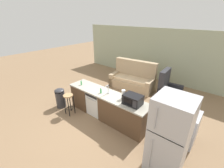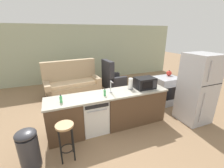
{
  "view_description": "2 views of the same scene",
  "coord_description": "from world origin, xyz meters",
  "px_view_note": "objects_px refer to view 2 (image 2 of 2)",
  "views": [
    {
      "loc": [
        2.93,
        -3.09,
        3.14
      ],
      "look_at": [
        0.03,
        0.43,
        1.04
      ],
      "focal_mm": 24.0,
      "sensor_mm": 36.0,
      "label": 1
    },
    {
      "loc": [
        -1.02,
        -3.06,
        2.28
      ],
      "look_at": [
        0.27,
        0.15,
        1.07
      ],
      "focal_mm": 24.0,
      "sensor_mm": 36.0,
      "label": 2
    }
  ],
  "objects_px": {
    "dishwasher": "(94,114)",
    "armchair": "(112,80)",
    "trash_bin": "(29,148)",
    "stove_range": "(166,90)",
    "paper_towel_roll": "(131,84)",
    "couch": "(72,84)",
    "refrigerator": "(197,89)",
    "dish_soap_bottle": "(61,99)",
    "microwave": "(145,83)",
    "bar_stool": "(65,134)",
    "soap_bottle": "(105,93)",
    "kettle": "(169,73)"
  },
  "relations": [
    {
      "from": "couch",
      "to": "bar_stool",
      "type": "bearing_deg",
      "value": -99.5
    },
    {
      "from": "dish_soap_bottle",
      "to": "kettle",
      "type": "height_order",
      "value": "kettle"
    },
    {
      "from": "stove_range",
      "to": "couch",
      "type": "xyz_separation_m",
      "value": [
        -2.78,
        1.98,
        -0.06
      ]
    },
    {
      "from": "armchair",
      "to": "dishwasher",
      "type": "bearing_deg",
      "value": -120.36
    },
    {
      "from": "soap_bottle",
      "to": "couch",
      "type": "distance_m",
      "value": 2.71
    },
    {
      "from": "microwave",
      "to": "armchair",
      "type": "distance_m",
      "value": 2.63
    },
    {
      "from": "stove_range",
      "to": "armchair",
      "type": "xyz_separation_m",
      "value": [
        -1.11,
        1.99,
        -0.1
      ]
    },
    {
      "from": "dishwasher",
      "to": "armchair",
      "type": "bearing_deg",
      "value": 59.64
    },
    {
      "from": "couch",
      "to": "armchair",
      "type": "bearing_deg",
      "value": 0.34
    },
    {
      "from": "dish_soap_bottle",
      "to": "armchair",
      "type": "height_order",
      "value": "armchair"
    },
    {
      "from": "dishwasher",
      "to": "dish_soap_bottle",
      "type": "relative_size",
      "value": 4.77
    },
    {
      "from": "stove_range",
      "to": "paper_towel_roll",
      "type": "xyz_separation_m",
      "value": [
        -1.6,
        -0.47,
        0.59
      ]
    },
    {
      "from": "microwave",
      "to": "bar_stool",
      "type": "bearing_deg",
      "value": -162.31
    },
    {
      "from": "dishwasher",
      "to": "couch",
      "type": "height_order",
      "value": "couch"
    },
    {
      "from": "armchair",
      "to": "refrigerator",
      "type": "bearing_deg",
      "value": -70.18
    },
    {
      "from": "microwave",
      "to": "paper_towel_roll",
      "type": "relative_size",
      "value": 1.77
    },
    {
      "from": "dishwasher",
      "to": "stove_range",
      "type": "height_order",
      "value": "stove_range"
    },
    {
      "from": "stove_range",
      "to": "trash_bin",
      "type": "xyz_separation_m",
      "value": [
        -3.93,
        -1.15,
        -0.07
      ]
    },
    {
      "from": "microwave",
      "to": "trash_bin",
      "type": "height_order",
      "value": "microwave"
    },
    {
      "from": "soap_bottle",
      "to": "trash_bin",
      "type": "distance_m",
      "value": 1.77
    },
    {
      "from": "stove_range",
      "to": "refrigerator",
      "type": "relative_size",
      "value": 0.5
    },
    {
      "from": "stove_range",
      "to": "soap_bottle",
      "type": "bearing_deg",
      "value": -164.92
    },
    {
      "from": "stove_range",
      "to": "couch",
      "type": "height_order",
      "value": "couch"
    },
    {
      "from": "dishwasher",
      "to": "microwave",
      "type": "height_order",
      "value": "microwave"
    },
    {
      "from": "refrigerator",
      "to": "paper_towel_roll",
      "type": "relative_size",
      "value": 6.38
    },
    {
      "from": "paper_towel_roll",
      "to": "soap_bottle",
      "type": "height_order",
      "value": "paper_towel_roll"
    },
    {
      "from": "dishwasher",
      "to": "stove_range",
      "type": "distance_m",
      "value": 2.66
    },
    {
      "from": "dish_soap_bottle",
      "to": "trash_bin",
      "type": "height_order",
      "value": "dish_soap_bottle"
    },
    {
      "from": "couch",
      "to": "refrigerator",
      "type": "bearing_deg",
      "value": -47.96
    },
    {
      "from": "dishwasher",
      "to": "trash_bin",
      "type": "xyz_separation_m",
      "value": [
        -1.33,
        -0.6,
        -0.04
      ]
    },
    {
      "from": "stove_range",
      "to": "paper_towel_roll",
      "type": "relative_size",
      "value": 3.19
    },
    {
      "from": "stove_range",
      "to": "paper_towel_roll",
      "type": "bearing_deg",
      "value": -163.64
    },
    {
      "from": "couch",
      "to": "trash_bin",
      "type": "bearing_deg",
      "value": -110.29
    },
    {
      "from": "bar_stool",
      "to": "armchair",
      "type": "distance_m",
      "value": 3.89
    },
    {
      "from": "trash_bin",
      "to": "soap_bottle",
      "type": "bearing_deg",
      "value": 18.14
    },
    {
      "from": "soap_bottle",
      "to": "paper_towel_roll",
      "type": "bearing_deg",
      "value": 12.32
    },
    {
      "from": "bar_stool",
      "to": "couch",
      "type": "distance_m",
      "value": 3.24
    },
    {
      "from": "dishwasher",
      "to": "bar_stool",
      "type": "height_order",
      "value": "dishwasher"
    },
    {
      "from": "soap_bottle",
      "to": "trash_bin",
      "type": "xyz_separation_m",
      "value": [
        -1.58,
        -0.52,
        -0.59
      ]
    },
    {
      "from": "microwave",
      "to": "stove_range",
      "type": "bearing_deg",
      "value": 24.11
    },
    {
      "from": "refrigerator",
      "to": "dish_soap_bottle",
      "type": "xyz_separation_m",
      "value": [
        -3.3,
        0.47,
        0.07
      ]
    },
    {
      "from": "refrigerator",
      "to": "microwave",
      "type": "height_order",
      "value": "refrigerator"
    },
    {
      "from": "bar_stool",
      "to": "dish_soap_bottle",
      "type": "bearing_deg",
      "value": 89.02
    },
    {
      "from": "stove_range",
      "to": "armchair",
      "type": "height_order",
      "value": "armchair"
    },
    {
      "from": "paper_towel_roll",
      "to": "armchair",
      "type": "relative_size",
      "value": 0.24
    },
    {
      "from": "dishwasher",
      "to": "kettle",
      "type": "height_order",
      "value": "kettle"
    },
    {
      "from": "couch",
      "to": "paper_towel_roll",
      "type": "bearing_deg",
      "value": -64.37
    },
    {
      "from": "dishwasher",
      "to": "kettle",
      "type": "bearing_deg",
      "value": 13.78
    },
    {
      "from": "trash_bin",
      "to": "couch",
      "type": "bearing_deg",
      "value": 69.71
    },
    {
      "from": "microwave",
      "to": "dish_soap_bottle",
      "type": "distance_m",
      "value": 2.07
    }
  ]
}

